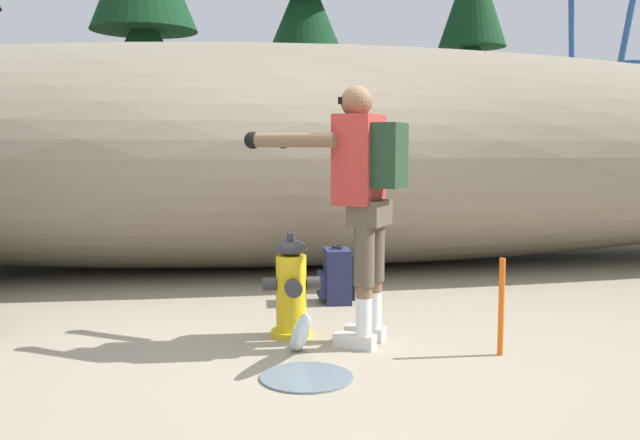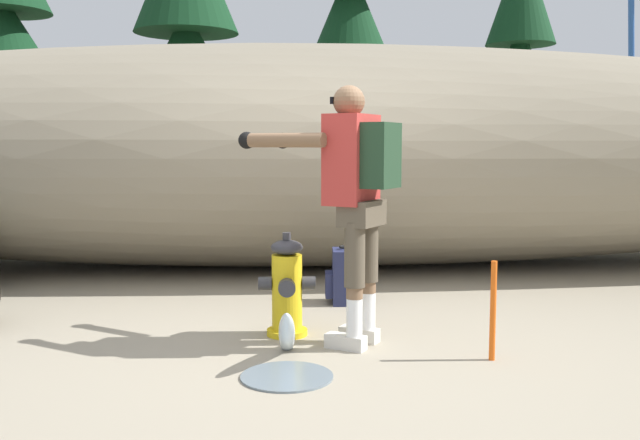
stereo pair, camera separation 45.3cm
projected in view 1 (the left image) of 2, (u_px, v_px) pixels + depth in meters
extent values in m
cube|color=gray|center=(328.00, 353.00, 4.36)|extent=(56.00, 56.00, 0.04)
ellipsoid|color=gray|center=(284.00, 156.00, 7.39)|extent=(15.85, 3.20, 2.33)
cylinder|color=gold|center=(291.00, 333.00, 4.69)|extent=(0.27, 0.27, 0.04)
cylinder|color=gold|center=(291.00, 293.00, 4.66)|extent=(0.20, 0.20, 0.51)
ellipsoid|color=#333338|center=(291.00, 248.00, 4.62)|extent=(0.21, 0.21, 0.10)
cylinder|color=#333338|center=(291.00, 237.00, 4.62)|extent=(0.06, 0.06, 0.05)
cylinder|color=#333338|center=(269.00, 284.00, 4.63)|extent=(0.09, 0.09, 0.09)
cylinder|color=#333338|center=(313.00, 283.00, 4.67)|extent=(0.09, 0.09, 0.09)
cylinder|color=#333338|center=(293.00, 288.00, 4.50)|extent=(0.11, 0.09, 0.11)
ellipsoid|color=silver|center=(300.00, 336.00, 4.17)|extent=(0.10, 0.77, 0.52)
cylinder|color=slate|center=(307.00, 377.00, 3.83)|extent=(0.52, 0.52, 0.01)
cube|color=beige|center=(355.00, 341.00, 4.40)|extent=(0.27, 0.22, 0.09)
cylinder|color=white|center=(364.00, 316.00, 4.36)|extent=(0.10, 0.10, 0.24)
cylinder|color=brown|center=(364.00, 292.00, 4.34)|extent=(0.10, 0.10, 0.07)
cylinder|color=brown|center=(364.00, 254.00, 4.32)|extent=(0.13, 0.13, 0.40)
cube|color=beige|center=(365.00, 333.00, 4.58)|extent=(0.27, 0.22, 0.09)
cylinder|color=white|center=(374.00, 310.00, 4.54)|extent=(0.10, 0.10, 0.24)
cylinder|color=brown|center=(374.00, 286.00, 4.52)|extent=(0.10, 0.10, 0.07)
cylinder|color=brown|center=(375.00, 250.00, 4.50)|extent=(0.13, 0.13, 0.40)
cube|color=brown|center=(370.00, 213.00, 4.38)|extent=(0.34, 0.38, 0.16)
cube|color=#B2332D|center=(359.00, 160.00, 4.37)|extent=(0.39, 0.43, 0.56)
cube|color=#1E3823|center=(390.00, 155.00, 4.29)|extent=(0.28, 0.32, 0.40)
sphere|color=brown|center=(357.00, 102.00, 4.34)|extent=(0.20, 0.20, 0.20)
cube|color=black|center=(344.00, 101.00, 4.38)|extent=(0.09, 0.14, 0.04)
cylinder|color=brown|center=(291.00, 140.00, 4.30)|extent=(0.54, 0.38, 0.09)
sphere|color=black|center=(253.00, 140.00, 4.41)|extent=(0.11, 0.11, 0.11)
cylinder|color=brown|center=(319.00, 141.00, 4.71)|extent=(0.54, 0.38, 0.09)
sphere|color=black|center=(283.00, 141.00, 4.81)|extent=(0.11, 0.11, 0.11)
cube|color=#23284C|center=(337.00, 276.00, 5.66)|extent=(0.21, 0.31, 0.44)
cube|color=#23284C|center=(322.00, 284.00, 5.65)|extent=(0.07, 0.21, 0.20)
torus|color=black|center=(337.00, 247.00, 5.63)|extent=(0.10, 0.10, 0.02)
cube|color=black|center=(353.00, 277.00, 5.59)|extent=(0.03, 0.05, 0.37)
cube|color=black|center=(350.00, 274.00, 5.75)|extent=(0.03, 0.05, 0.37)
cylinder|color=#47331E|center=(148.00, 190.00, 12.00)|extent=(0.33, 0.33, 1.01)
cone|color=#0F3319|center=(146.00, 84.00, 11.81)|extent=(2.76, 2.76, 2.63)
cylinder|color=#47331E|center=(306.00, 163.00, 15.30)|extent=(0.34, 0.34, 1.79)
cone|color=#0F3319|center=(305.00, 43.00, 15.02)|extent=(2.86, 2.86, 3.38)
cylinder|color=#47331E|center=(469.00, 177.00, 15.22)|extent=(0.27, 0.27, 1.19)
cone|color=#0F3319|center=(471.00, 88.00, 15.02)|extent=(2.23, 2.23, 2.61)
cylinder|color=#285193|center=(572.00, 71.00, 20.02)|extent=(0.93, 0.93, 6.84)
cylinder|color=#285193|center=(621.00, 61.00, 17.54)|extent=(0.93, 0.93, 6.84)
torus|color=#285193|center=(638.00, 67.00, 18.95)|extent=(2.72, 2.72, 0.10)
cylinder|color=#E55914|center=(501.00, 307.00, 4.22)|extent=(0.04, 0.04, 0.60)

